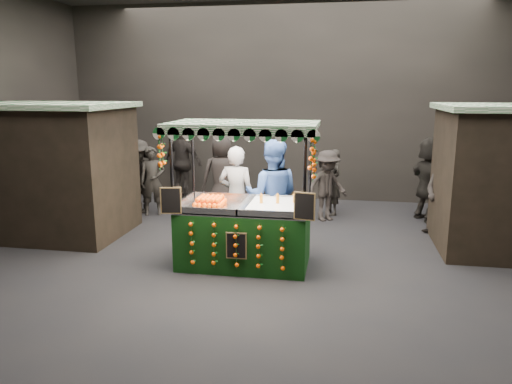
# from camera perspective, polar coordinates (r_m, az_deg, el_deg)

# --- Properties ---
(ground) EXTENTS (12.00, 12.00, 0.00)m
(ground) POSITION_cam_1_polar(r_m,az_deg,el_deg) (8.21, 0.85, -8.43)
(ground) COLOR black
(ground) RESTS_ON ground
(market_hall) EXTENTS (12.10, 10.10, 5.05)m
(market_hall) POSITION_cam_1_polar(r_m,az_deg,el_deg) (7.69, 0.93, 15.86)
(market_hall) COLOR black
(market_hall) RESTS_ON ground
(neighbour_stall_left) EXTENTS (3.00, 2.20, 2.60)m
(neighbour_stall_left) POSITION_cam_1_polar(r_m,az_deg,el_deg) (10.38, -22.88, 2.49)
(neighbour_stall_left) COLOR black
(neighbour_stall_left) RESTS_ON ground
(juice_stall) EXTENTS (2.43, 1.43, 2.36)m
(juice_stall) POSITION_cam_1_polar(r_m,az_deg,el_deg) (7.93, -1.37, -3.62)
(juice_stall) COLOR black
(juice_stall) RESTS_ON ground
(vendor_grey) EXTENTS (0.72, 0.51, 1.86)m
(vendor_grey) POSITION_cam_1_polar(r_m,az_deg,el_deg) (8.89, -2.31, -0.53)
(vendor_grey) COLOR gray
(vendor_grey) RESTS_ON ground
(vendor_blue) EXTENTS (1.02, 0.81, 2.01)m
(vendor_blue) POSITION_cam_1_polar(r_m,az_deg,el_deg) (8.62, 1.91, -0.44)
(vendor_blue) COLOR navy
(vendor_blue) RESTS_ON ground
(shopper_0) EXTENTS (0.67, 0.57, 1.58)m
(shopper_0) POSITION_cam_1_polar(r_m,az_deg,el_deg) (11.33, -12.08, 1.27)
(shopper_0) COLOR #282521
(shopper_0) RESTS_ON ground
(shopper_1) EXTENTS (1.08, 1.06, 1.76)m
(shopper_1) POSITION_cam_1_polar(r_m,az_deg,el_deg) (10.06, 21.37, -0.18)
(shopper_1) COLOR black
(shopper_1) RESTS_ON ground
(shopper_2) EXTENTS (1.23, 0.84, 1.94)m
(shopper_2) POSITION_cam_1_polar(r_m,az_deg,el_deg) (12.80, -8.57, 3.47)
(shopper_2) COLOR black
(shopper_2) RESTS_ON ground
(shopper_3) EXTENTS (1.15, 1.06, 1.56)m
(shopper_3) POSITION_cam_1_polar(r_m,az_deg,el_deg) (10.72, 8.30, 0.73)
(shopper_3) COLOR #2B2523
(shopper_3) RESTS_ON ground
(shopper_4) EXTENTS (1.07, 0.88, 1.87)m
(shopper_4) POSITION_cam_1_polar(r_m,az_deg,el_deg) (10.89, -3.98, 1.87)
(shopper_4) COLOR #282220
(shopper_4) RESTS_ON ground
(shopper_5) EXTENTS (1.17, 1.79, 1.84)m
(shopper_5) POSITION_cam_1_polar(r_m,az_deg,el_deg) (11.23, 19.70, 1.41)
(shopper_5) COLOR black
(shopper_5) RESTS_ON ground
(shopper_6) EXTENTS (0.58, 0.66, 1.51)m
(shopper_6) POSITION_cam_1_polar(r_m,az_deg,el_deg) (11.25, 8.96, 1.13)
(shopper_6) COLOR black
(shopper_6) RESTS_ON ground
(shopper_7) EXTENTS (1.24, 0.92, 1.71)m
(shopper_7) POSITION_cam_1_polar(r_m,az_deg,el_deg) (11.62, -13.55, 1.79)
(shopper_7) COLOR black
(shopper_7) RESTS_ON ground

